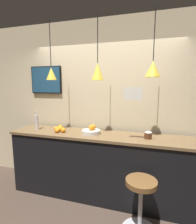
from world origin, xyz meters
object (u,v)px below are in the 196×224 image
Objects in this scene: bar_stool at (141,199)px; juice_bottle at (37,122)px; spread_jar at (148,135)px; mounted_tv at (46,80)px; fruit_bowl at (91,131)px.

juice_bottle is (-1.80, 0.54, 0.73)m from bar_stool.
spread_jar reaches higher than bar_stool.
bar_stool is 2.02m from juice_bottle.
spread_jar is 2.07m from mounted_tv.
fruit_bowl is 0.86m from spread_jar.
spread_jar is (0.86, -0.00, -0.00)m from fruit_bowl.
fruit_bowl is 1.00m from juice_bottle.
mounted_tv is (-1.87, 0.37, 0.81)m from spread_jar.
bar_stool is 0.84m from spread_jar.
juice_bottle is at bearing 163.39° from bar_stool.
mounted_tv is (-1.82, 0.90, 1.45)m from bar_stool.
juice_bottle is 0.81m from mounted_tv.
bar_stool is 6.39× the size of spread_jar.
bar_stool is 2.50m from mounted_tv.
juice_bottle is (-0.99, -0.00, 0.08)m from fruit_bowl.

